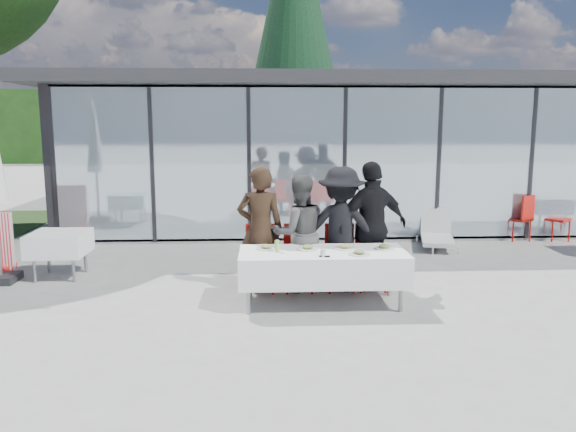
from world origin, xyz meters
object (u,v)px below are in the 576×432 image
at_px(diner_b, 299,233).
at_px(spare_table_left, 59,244).
at_px(diner_c, 341,229).
at_px(spare_chair_a, 553,215).
at_px(diner_chair_a, 260,254).
at_px(dining_table, 323,266).
at_px(plate_a, 266,247).
at_px(plate_c, 345,247).
at_px(diner_chair_b, 299,254).
at_px(plate_b, 308,248).
at_px(diner_chair_c, 340,253).
at_px(juice_bottle, 277,246).
at_px(lounger, 437,233).
at_px(conifer_tree, 294,20).
at_px(folded_eyeglasses, 325,256).
at_px(diner_a, 260,230).
at_px(plate_extra, 359,253).
at_px(plate_d, 385,247).
at_px(diner_chair_d, 371,253).
at_px(diner_d, 372,226).
at_px(spare_chair_b, 523,216).

bearing_deg(diner_b, spare_table_left, -23.08).
height_order(diner_c, spare_chair_a, diner_c).
bearing_deg(diner_chair_a, dining_table, -41.52).
distance_m(plate_a, plate_c, 1.08).
distance_m(diner_chair_b, plate_c, 0.89).
height_order(diner_chair_a, plate_b, diner_chair_a).
distance_m(diner_chair_c, spare_table_left, 4.48).
bearing_deg(plate_b, juice_bottle, -163.34).
xyz_separation_m(diner_b, lounger, (2.97, 2.88, -0.60)).
xyz_separation_m(spare_chair_a, conifer_tree, (-5.01, 8.92, 5.45)).
relative_size(juice_bottle, folded_eyeglasses, 1.15).
distance_m(dining_table, juice_bottle, 0.69).
relative_size(diner_chair_a, folded_eyeglasses, 6.96).
relative_size(diner_a, plate_extra, 6.39).
bearing_deg(juice_bottle, spare_table_left, 155.33).
bearing_deg(diner_chair_c, plate_a, -152.04).
relative_size(diner_b, diner_chair_b, 1.77).
xyz_separation_m(diner_a, plate_d, (1.71, -0.58, -0.15)).
relative_size(diner_chair_d, conifer_tree, 0.09).
bearing_deg(diner_chair_d, plate_c, -127.95).
bearing_deg(plate_d, diner_chair_b, 150.18).
bearing_deg(diner_b, plate_extra, 118.86).
bearing_deg(lounger, diner_b, -135.88).
bearing_deg(plate_c, lounger, 55.29).
distance_m(folded_eyeglasses, lounger, 4.76).
relative_size(plate_c, spare_chair_a, 0.30).
bearing_deg(plate_d, spare_table_left, 163.47).
height_order(diner_b, diner_chair_b, diner_b).
height_order(folded_eyeglasses, conifer_tree, conifer_tree).
relative_size(diner_chair_c, spare_chair_a, 1.00).
bearing_deg(diner_chair_c, diner_c, -90.00).
distance_m(diner_chair_c, folded_eyeglasses, 1.16).
distance_m(diner_d, plate_d, 0.61).
height_order(diner_chair_d, spare_chair_a, same).
bearing_deg(folded_eyeglasses, diner_b, 104.73).
height_order(dining_table, plate_d, plate_d).
xyz_separation_m(diner_a, diner_chair_b, (0.57, 0.07, -0.39)).
height_order(diner_chair_d, lounger, diner_chair_d).
height_order(diner_chair_d, plate_a, diner_chair_d).
distance_m(diner_c, plate_b, 0.80).
xyz_separation_m(diner_chair_b, plate_a, (-0.49, -0.59, 0.24)).
bearing_deg(diner_a, plate_d, 160.82).
xyz_separation_m(plate_b, lounger, (2.89, 3.46, -0.52)).
distance_m(plate_extra, lounger, 4.43).
relative_size(folded_eyeglasses, spare_chair_b, 0.14).
distance_m(plate_extra, spare_chair_a, 6.53).
bearing_deg(diner_b, lounger, -145.89).
bearing_deg(plate_d, plate_a, 177.69).
relative_size(diner_chair_a, plate_b, 3.37).
bearing_deg(folded_eyeglasses, plate_c, 54.30).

